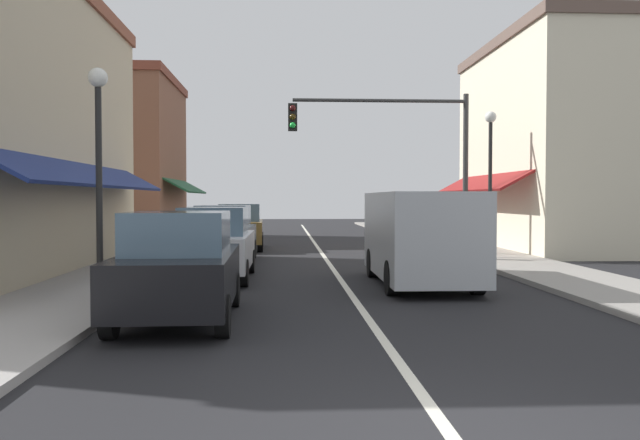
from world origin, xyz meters
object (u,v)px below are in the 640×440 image
Objects in this scene: parked_car_second_left at (215,244)px; parked_car_far_left at (240,227)px; van_in_lane at (420,235)px; traffic_signal_mast_arm at (402,143)px; parked_car_nearest_left at (179,267)px; parked_car_third_left at (224,234)px; street_lamp_right_mid at (490,160)px; street_lamp_left_near at (99,144)px.

parked_car_second_left is 0.99× the size of parked_car_far_left.
traffic_signal_mast_arm reaches higher than van_in_lane.
parked_car_third_left is (-0.16, 9.74, 0.00)m from parked_car_nearest_left.
parked_car_nearest_left is 1.00× the size of parked_car_third_left.
street_lamp_right_mid is at bearing 59.16° from van_in_lane.
parked_car_second_left is 0.79× the size of van_in_lane.
parked_car_third_left is 6.73m from traffic_signal_mast_arm.
parked_car_third_left is 8.31m from street_lamp_left_near.
parked_car_second_left is 8.71m from traffic_signal_mast_arm.
traffic_signal_mast_arm reaches higher than street_lamp_left_near.
parked_car_far_left is 0.68× the size of traffic_signal_mast_arm.
street_lamp_left_near reaches higher than parked_car_nearest_left.
street_lamp_left_near is at bearing -116.46° from parked_car_second_left.
traffic_signal_mast_arm is at bearing 149.17° from street_lamp_right_mid.
van_in_lane reaches higher than parked_car_far_left.
traffic_signal_mast_arm is at bearing 16.41° from parked_car_third_left.
parked_car_far_left is at bearing 114.61° from van_in_lane.
parked_car_nearest_left is 12.98m from street_lamp_right_mid.
parked_car_nearest_left is 12.99m from traffic_signal_mast_arm.
street_lamp_right_mid reaches higher than van_in_lane.
traffic_signal_mast_arm is at bearing 51.66° from street_lamp_left_near.
street_lamp_right_mid is at bearing 38.37° from street_lamp_left_near.
parked_car_nearest_left is 0.68× the size of traffic_signal_mast_arm.
street_lamp_left_near is at bearing 132.54° from parked_car_nearest_left.
parked_car_third_left is at bearing 89.95° from parked_car_nearest_left.
parked_car_nearest_left is at bearing -87.58° from parked_car_third_left.
parked_car_third_left is at bearing -93.25° from parked_car_far_left.
street_lamp_right_mid is at bearing -33.50° from parked_car_far_left.
van_in_lane is (4.95, -5.57, 0.27)m from parked_car_third_left.
street_lamp_right_mid is (8.22, -5.13, 2.31)m from parked_car_far_left.
street_lamp_right_mid is (9.99, 7.91, 0.18)m from street_lamp_left_near.
parked_car_third_left is 0.88× the size of street_lamp_right_mid.
traffic_signal_mast_arm reaches higher than parked_car_third_left.
parked_car_third_left is at bearing 132.19° from van_in_lane.
street_lamp_right_mid is (8.21, 4.40, 2.31)m from parked_car_second_left.
parked_car_second_left is at bearing 166.30° from van_in_lane.
parked_car_second_left is 0.99× the size of parked_car_third_left.
parked_car_second_left is at bearing -151.83° from street_lamp_right_mid.
street_lamp_left_near reaches higher than parked_car_far_left.
parked_car_third_left is 0.68× the size of traffic_signal_mast_arm.
street_lamp_left_near is 0.93× the size of street_lamp_right_mid.
street_lamp_right_mid is at bearing 1.78° from parked_car_third_left.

